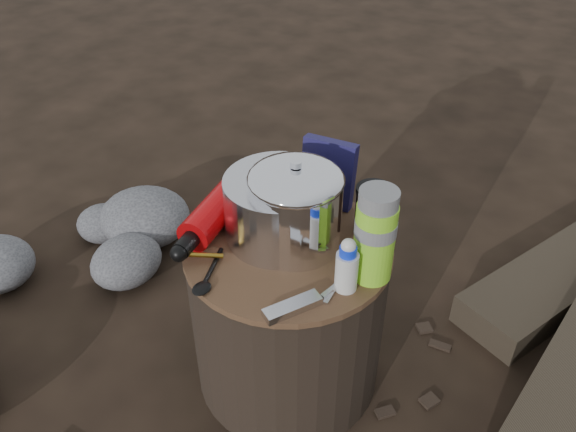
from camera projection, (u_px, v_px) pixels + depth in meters
The scene contains 14 objects.
ground at pixel (288, 370), 1.48m from camera, with size 60.00×60.00×0.00m, color black.
stump at pixel (288, 313), 1.36m from camera, with size 0.44×0.44×0.40m, color black.
rock_ring at pixel (47, 279), 1.62m from camera, with size 0.40×0.88×0.17m, color #525257, non-canonical shape.
foil_windscreen at pixel (279, 208), 1.23m from camera, with size 0.23×0.23×0.14m, color silver.
camping_pot at pixel (295, 206), 1.19m from camera, with size 0.19×0.19×0.19m, color silver.
fuel_bottle at pixel (218, 208), 1.28m from camera, with size 0.07×0.30×0.07m, color #C1080B, non-canonical shape.
thermos at pixel (375, 236), 1.11m from camera, with size 0.08×0.08×0.20m, color #86D826.
travel_mug at pixel (372, 210), 1.25m from camera, with size 0.07×0.07×0.11m, color black.
stuff_sack at pixel (280, 179), 1.34m from camera, with size 0.16×0.13×0.11m, color yellow.
food_pouch at pixel (328, 173), 1.32m from camera, with size 0.12×0.03×0.16m, color #181448.
multitool at pixel (292, 307), 1.08m from camera, with size 0.03×0.11×0.02m, color silver.
pot_grabber at pixel (338, 281), 1.14m from camera, with size 0.03×0.13×0.01m, color silver, non-canonical shape.
spork at pixel (212, 267), 1.18m from camera, with size 0.03×0.13×0.01m, color black, non-canonical shape.
squeeze_bottle at pixel (347, 267), 1.11m from camera, with size 0.04×0.04×0.10m, color silver.
Camera 1 is at (0.46, -0.84, 1.19)m, focal length 36.96 mm.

